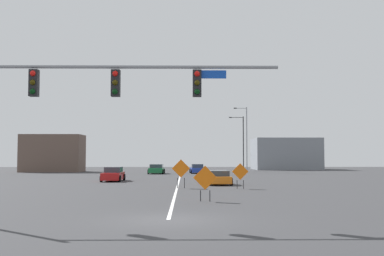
{
  "coord_description": "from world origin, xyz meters",
  "views": [
    {
      "loc": [
        0.67,
        -18.53,
        2.46
      ],
      "look_at": [
        1.18,
        20.41,
        4.73
      ],
      "focal_mm": 44.67,
      "sensor_mm": 36.0,
      "label": 1
    }
  ],
  "objects_px": {
    "street_lamp_near_right": "(246,137)",
    "construction_sign_left_lane": "(240,173)",
    "car_red_approaching": "(113,175)",
    "car_orange_distant": "(218,178)",
    "car_green_far": "(156,169)",
    "construction_sign_right_shoulder": "(205,179)",
    "construction_sign_median_near": "(181,170)",
    "traffic_signal_assembly": "(73,93)",
    "car_blue_mid": "(197,169)",
    "street_lamp_near_left": "(242,141)"
  },
  "relations": [
    {
      "from": "construction_sign_right_shoulder",
      "to": "construction_sign_median_near",
      "type": "distance_m",
      "value": 10.65
    },
    {
      "from": "traffic_signal_assembly",
      "to": "street_lamp_near_right",
      "type": "height_order",
      "value": "street_lamp_near_right"
    },
    {
      "from": "car_red_approaching",
      "to": "car_green_far",
      "type": "bearing_deg",
      "value": 80.91
    },
    {
      "from": "construction_sign_left_lane",
      "to": "car_orange_distant",
      "type": "height_order",
      "value": "construction_sign_left_lane"
    },
    {
      "from": "street_lamp_near_left",
      "to": "car_orange_distant",
      "type": "bearing_deg",
      "value": -100.04
    },
    {
      "from": "traffic_signal_assembly",
      "to": "car_blue_mid",
      "type": "distance_m",
      "value": 49.29
    },
    {
      "from": "car_green_far",
      "to": "car_blue_mid",
      "type": "xyz_separation_m",
      "value": [
        5.6,
        1.63,
        -0.03
      ]
    },
    {
      "from": "car_red_approaching",
      "to": "car_blue_mid",
      "type": "relative_size",
      "value": 1.03
    },
    {
      "from": "construction_sign_right_shoulder",
      "to": "construction_sign_left_lane",
      "type": "height_order",
      "value": "construction_sign_right_shoulder"
    },
    {
      "from": "street_lamp_near_left",
      "to": "car_green_far",
      "type": "distance_m",
      "value": 17.76
    },
    {
      "from": "street_lamp_near_right",
      "to": "car_red_approaching",
      "type": "height_order",
      "value": "street_lamp_near_right"
    },
    {
      "from": "street_lamp_near_left",
      "to": "street_lamp_near_right",
      "type": "bearing_deg",
      "value": -91.77
    },
    {
      "from": "street_lamp_near_right",
      "to": "construction_sign_right_shoulder",
      "type": "relative_size",
      "value": 5.03
    },
    {
      "from": "car_blue_mid",
      "to": "car_orange_distant",
      "type": "relative_size",
      "value": 0.97
    },
    {
      "from": "traffic_signal_assembly",
      "to": "car_orange_distant",
      "type": "height_order",
      "value": "traffic_signal_assembly"
    },
    {
      "from": "construction_sign_right_shoulder",
      "to": "construction_sign_median_near",
      "type": "relative_size",
      "value": 0.88
    },
    {
      "from": "car_green_far",
      "to": "car_red_approaching",
      "type": "xyz_separation_m",
      "value": [
        -3.04,
        -19.02,
        -0.0
      ]
    },
    {
      "from": "street_lamp_near_left",
      "to": "car_green_far",
      "type": "relative_size",
      "value": 2.1
    },
    {
      "from": "construction_sign_median_near",
      "to": "car_blue_mid",
      "type": "height_order",
      "value": "construction_sign_median_near"
    },
    {
      "from": "construction_sign_left_lane",
      "to": "car_red_approaching",
      "type": "xyz_separation_m",
      "value": [
        -11.12,
        10.93,
        -0.56
      ]
    },
    {
      "from": "street_lamp_near_left",
      "to": "car_red_approaching",
      "type": "height_order",
      "value": "street_lamp_near_left"
    },
    {
      "from": "car_orange_distant",
      "to": "traffic_signal_assembly",
      "type": "bearing_deg",
      "value": -107.72
    },
    {
      "from": "street_lamp_near_left",
      "to": "car_green_far",
      "type": "xyz_separation_m",
      "value": [
        -13.13,
        -11.19,
        -4.24
      ]
    },
    {
      "from": "street_lamp_near_right",
      "to": "construction_sign_left_lane",
      "type": "distance_m",
      "value": 35.49
    },
    {
      "from": "street_lamp_near_right",
      "to": "construction_sign_left_lane",
      "type": "xyz_separation_m",
      "value": [
        -4.86,
        -34.92,
        -4.09
      ]
    },
    {
      "from": "street_lamp_near_right",
      "to": "car_green_far",
      "type": "relative_size",
      "value": 2.31
    },
    {
      "from": "street_lamp_near_left",
      "to": "car_red_approaching",
      "type": "relative_size",
      "value": 1.97
    },
    {
      "from": "traffic_signal_assembly",
      "to": "construction_sign_median_near",
      "type": "relative_size",
      "value": 5.86
    },
    {
      "from": "construction_sign_right_shoulder",
      "to": "car_green_far",
      "type": "xyz_separation_m",
      "value": [
        -5.06,
        39.75,
        -0.56
      ]
    },
    {
      "from": "construction_sign_right_shoulder",
      "to": "construction_sign_median_near",
      "type": "height_order",
      "value": "construction_sign_median_near"
    },
    {
      "from": "car_blue_mid",
      "to": "construction_sign_right_shoulder",
      "type": "bearing_deg",
      "value": -90.75
    },
    {
      "from": "construction_sign_median_near",
      "to": "car_blue_mid",
      "type": "relative_size",
      "value": 0.5
    },
    {
      "from": "car_green_far",
      "to": "car_orange_distant",
      "type": "distance_m",
      "value": 25.58
    },
    {
      "from": "construction_sign_median_near",
      "to": "car_red_approaching",
      "type": "height_order",
      "value": "construction_sign_median_near"
    },
    {
      "from": "street_lamp_near_right",
      "to": "street_lamp_near_left",
      "type": "relative_size",
      "value": 1.1
    },
    {
      "from": "car_red_approaching",
      "to": "car_blue_mid",
      "type": "bearing_deg",
      "value": 67.29
    },
    {
      "from": "street_lamp_near_right",
      "to": "car_red_approaching",
      "type": "distance_m",
      "value": 29.2
    },
    {
      "from": "car_orange_distant",
      "to": "construction_sign_left_lane",
      "type": "bearing_deg",
      "value": -76.22
    },
    {
      "from": "car_blue_mid",
      "to": "traffic_signal_assembly",
      "type": "bearing_deg",
      "value": -97.01
    },
    {
      "from": "car_blue_mid",
      "to": "street_lamp_near_right",
      "type": "bearing_deg",
      "value": 24.5
    },
    {
      "from": "car_orange_distant",
      "to": "car_green_far",
      "type": "bearing_deg",
      "value": 105.36
    },
    {
      "from": "street_lamp_near_left",
      "to": "construction_sign_left_lane",
      "type": "xyz_separation_m",
      "value": [
        -5.05,
        -41.14,
        -3.68
      ]
    },
    {
      "from": "construction_sign_right_shoulder",
      "to": "construction_sign_median_near",
      "type": "xyz_separation_m",
      "value": [
        -1.41,
        10.55,
        0.2
      ]
    },
    {
      "from": "street_lamp_near_left",
      "to": "car_orange_distant",
      "type": "height_order",
      "value": "street_lamp_near_left"
    },
    {
      "from": "construction_sign_right_shoulder",
      "to": "car_green_far",
      "type": "bearing_deg",
      "value": 97.25
    },
    {
      "from": "car_green_far",
      "to": "car_blue_mid",
      "type": "bearing_deg",
      "value": 16.19
    },
    {
      "from": "construction_sign_median_near",
      "to": "car_green_far",
      "type": "bearing_deg",
      "value": 97.11
    },
    {
      "from": "traffic_signal_assembly",
      "to": "construction_sign_left_lane",
      "type": "distance_m",
      "value": 19.49
    },
    {
      "from": "car_red_approaching",
      "to": "car_orange_distant",
      "type": "height_order",
      "value": "car_red_approaching"
    },
    {
      "from": "traffic_signal_assembly",
      "to": "street_lamp_near_left",
      "type": "relative_size",
      "value": 1.46
    }
  ]
}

